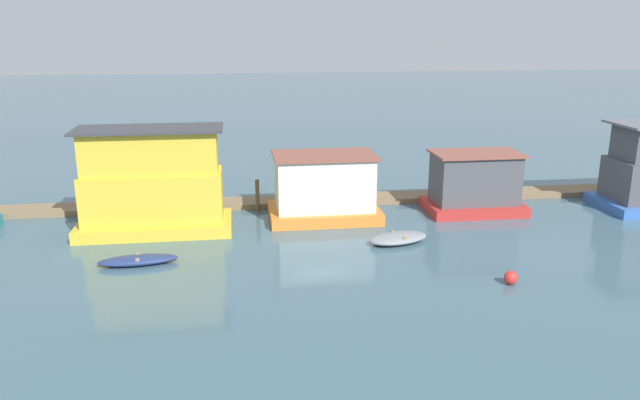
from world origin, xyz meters
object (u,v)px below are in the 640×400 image
object	(u,v)px
mooring_post_far_left	(257,195)
buoy_red	(511,278)
houseboat_red	(474,184)
dinghy_grey	(398,238)
mooring_post_near_right	(329,195)
houseboat_orange	(324,188)
dinghy_navy	(138,260)
houseboat_yellow	(153,185)

from	to	relation	value
mooring_post_far_left	buoy_red	size ratio (longest dim) A/B	3.22
houseboat_red	buoy_red	distance (m)	9.89
houseboat_red	dinghy_grey	xyz separation A→B (m)	(-5.24, -4.35, -1.29)
buoy_red	houseboat_red	bearing A→B (deg)	77.41
mooring_post_near_right	houseboat_orange	bearing A→B (deg)	-106.92
dinghy_navy	mooring_post_far_left	size ratio (longest dim) A/B	1.94
mooring_post_near_right	mooring_post_far_left	world-z (taller)	mooring_post_far_left
mooring_post_near_right	mooring_post_far_left	size ratio (longest dim) A/B	0.90
houseboat_yellow	dinghy_grey	world-z (taller)	houseboat_yellow
houseboat_yellow	mooring_post_near_right	distance (m)	9.50
houseboat_red	houseboat_yellow	bearing A→B (deg)	-175.91
mooring_post_near_right	mooring_post_far_left	xyz separation A→B (m)	(-3.90, 0.00, 0.09)
houseboat_orange	dinghy_grey	xyz separation A→B (m)	(2.88, -4.17, -1.38)
houseboat_orange	buoy_red	distance (m)	11.22
dinghy_navy	dinghy_grey	distance (m)	11.58
mooring_post_far_left	houseboat_orange	bearing A→B (deg)	-27.78
mooring_post_far_left	buoy_red	xyz separation A→B (m)	(9.35, -11.17, -0.60)
dinghy_navy	mooring_post_far_left	distance (m)	8.90
dinghy_grey	mooring_post_far_left	distance (m)	8.65
houseboat_yellow	mooring_post_far_left	size ratio (longest dim) A/B	4.20
houseboat_yellow	houseboat_orange	world-z (taller)	houseboat_yellow
houseboat_yellow	houseboat_orange	size ratio (longest dim) A/B	1.29
houseboat_orange	houseboat_red	distance (m)	8.13
houseboat_orange	mooring_post_near_right	world-z (taller)	houseboat_orange
dinghy_grey	mooring_post_near_right	distance (m)	6.41
houseboat_red	mooring_post_near_right	distance (m)	7.79
buoy_red	dinghy_navy	bearing A→B (deg)	164.56
mooring_post_near_right	buoy_red	xyz separation A→B (m)	(5.45, -11.17, -0.51)
mooring_post_far_left	buoy_red	bearing A→B (deg)	-50.08
houseboat_yellow	dinghy_navy	size ratio (longest dim) A/B	2.17
houseboat_yellow	mooring_post_near_right	size ratio (longest dim) A/B	4.69
dinghy_navy	mooring_post_near_right	world-z (taller)	mooring_post_near_right
houseboat_red	dinghy_grey	world-z (taller)	houseboat_red
dinghy_grey	mooring_post_far_left	world-z (taller)	mooring_post_far_left
dinghy_grey	buoy_red	distance (m)	6.08
dinghy_navy	buoy_red	size ratio (longest dim) A/B	6.24
mooring_post_far_left	dinghy_navy	bearing A→B (deg)	-126.50
houseboat_yellow	buoy_red	bearing A→B (deg)	-30.25
houseboat_orange	dinghy_navy	xyz separation A→B (m)	(-8.64, -5.36, -1.41)
buoy_red	houseboat_yellow	bearing A→B (deg)	149.75
houseboat_orange	dinghy_grey	world-z (taller)	houseboat_orange
dinghy_navy	buoy_red	bearing A→B (deg)	-15.44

